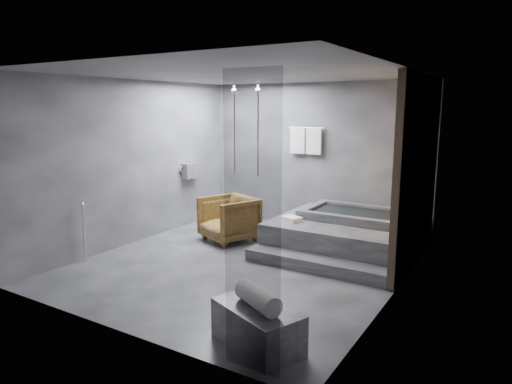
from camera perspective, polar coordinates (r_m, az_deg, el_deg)
The scene contains 7 objects.
room at distance 6.67m, azimuth 2.52°, elevation 5.33°, with size 5.00×5.04×2.82m.
tub_deck at distance 7.77m, azimuth 11.03°, elevation -5.23°, with size 2.20×2.00×0.50m, color #37373A.
tub_step at distance 6.77m, azimuth 7.45°, elevation -8.94°, with size 2.20×0.36×0.18m, color #37373A.
concrete_bench at distance 4.69m, azimuth 0.19°, elevation -16.46°, with size 0.93×0.51×0.42m, color #373739.
driftwood_chair at distance 8.09m, azimuth -3.42°, elevation -3.35°, with size 0.84×0.87×0.79m, color #402A10.
rolled_towel at distance 4.54m, azimuth 0.24°, elevation -13.09°, with size 0.20×0.20×0.57m, color white.
deck_towel at distance 7.48m, azimuth 4.49°, elevation -3.38°, with size 0.29×0.21×0.08m, color white.
Camera 1 is at (3.59, -5.58, 2.34)m, focal length 32.00 mm.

